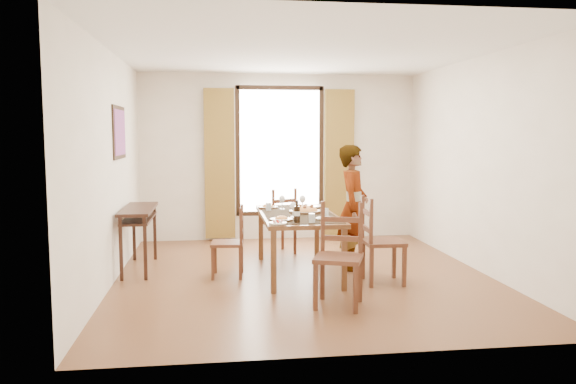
{
  "coord_description": "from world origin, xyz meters",
  "views": [
    {
      "loc": [
        -1.07,
        -6.65,
        1.74
      ],
      "look_at": [
        -0.14,
        0.34,
        1.0
      ],
      "focal_mm": 35.0,
      "sensor_mm": 36.0,
      "label": 1
    }
  ],
  "objects": [
    {
      "name": "wine_glass_c",
      "position": [
        -0.2,
        0.52,
        0.85
      ],
      "size": [
        0.08,
        0.08,
        0.18
      ],
      "primitive_type": null,
      "color": "white",
      "rests_on": "dining_table"
    },
    {
      "name": "ground",
      "position": [
        0.0,
        0.0,
        0.0
      ],
      "size": [
        5.0,
        5.0,
        0.0
      ],
      "primitive_type": "plane",
      "color": "#4C2D17",
      "rests_on": "ground"
    },
    {
      "name": "chair_north",
      "position": [
        -0.14,
        1.32,
        0.44
      ],
      "size": [
        0.55,
        0.55,
        0.96
      ],
      "rotation": [
        0.0,
        0.0,
        3.54
      ],
      "color": "#58321D",
      "rests_on": "ground"
    },
    {
      "name": "tumbler_c",
      "position": [
        -0.0,
        -0.6,
        0.81
      ],
      "size": [
        0.07,
        0.07,
        0.1
      ],
      "primitive_type": "cylinder",
      "color": "silver",
      "rests_on": "dining_table"
    },
    {
      "name": "tumbler_b",
      "position": [
        -0.38,
        0.44,
        0.81
      ],
      "size": [
        0.07,
        0.07,
        0.1
      ],
      "primitive_type": "cylinder",
      "color": "silver",
      "rests_on": "dining_table"
    },
    {
      "name": "chair_south",
      "position": [
        0.17,
        -1.21,
        0.48
      ],
      "size": [
        0.59,
        0.59,
        1.04
      ],
      "rotation": [
        0.0,
        0.0,
        -0.36
      ],
      "color": "#58321D",
      "rests_on": "ground"
    },
    {
      "name": "plate_nw",
      "position": [
        -0.37,
        0.68,
        0.78
      ],
      "size": [
        0.27,
        0.27,
        0.05
      ],
      "primitive_type": null,
      "color": "silver",
      "rests_on": "dining_table"
    },
    {
      "name": "man",
      "position": [
        0.69,
        0.29,
        0.8
      ],
      "size": [
        0.86,
        0.8,
        1.59
      ],
      "primitive_type": "imported",
      "rotation": [
        0.0,
        0.0,
        1.16
      ],
      "color": "gray",
      "rests_on": "ground"
    },
    {
      "name": "wine_glass_a",
      "position": [
        -0.16,
        -0.2,
        0.85
      ],
      "size": [
        0.08,
        0.08,
        0.18
      ],
      "primitive_type": null,
      "color": "white",
      "rests_on": "dining_table"
    },
    {
      "name": "plate_sw",
      "position": [
        -0.32,
        -0.39,
        0.78
      ],
      "size": [
        0.27,
        0.27,
        0.05
      ],
      "primitive_type": null,
      "color": "silver",
      "rests_on": "dining_table"
    },
    {
      "name": "dining_table",
      "position": [
        -0.05,
        0.13,
        0.69
      ],
      "size": [
        0.9,
        1.79,
        0.76
      ],
      "color": "brown",
      "rests_on": "ground"
    },
    {
      "name": "plate_se",
      "position": [
        0.21,
        -0.4,
        0.78
      ],
      "size": [
        0.27,
        0.27,
        0.05
      ],
      "primitive_type": null,
      "color": "silver",
      "rests_on": "dining_table"
    },
    {
      "name": "room_shell",
      "position": [
        -0.0,
        0.13,
        1.54
      ],
      "size": [
        4.6,
        5.1,
        2.74
      ],
      "color": "white",
      "rests_on": "ground"
    },
    {
      "name": "plate_ne",
      "position": [
        0.25,
        0.66,
        0.78
      ],
      "size": [
        0.27,
        0.27,
        0.05
      ],
      "primitive_type": null,
      "color": "silver",
      "rests_on": "dining_table"
    },
    {
      "name": "chair_west",
      "position": [
        -0.89,
        0.08,
        0.4
      ],
      "size": [
        0.42,
        0.42,
        0.87
      ],
      "rotation": [
        0.0,
        0.0,
        -1.67
      ],
      "color": "#58321D",
      "rests_on": "ground"
    },
    {
      "name": "console_table",
      "position": [
        -2.03,
        0.6,
        0.68
      ],
      "size": [
        0.38,
        1.2,
        0.8
      ],
      "color": "black",
      "rests_on": "ground"
    },
    {
      "name": "chair_east",
      "position": [
        0.84,
        -0.44,
        0.47
      ],
      "size": [
        0.45,
        0.45,
        1.01
      ],
      "rotation": [
        0.0,
        0.0,
        1.56
      ],
      "color": "#58321D",
      "rests_on": "ground"
    },
    {
      "name": "caprese_plate",
      "position": [
        -0.39,
        -0.63,
        0.78
      ],
      "size": [
        0.2,
        0.2,
        0.04
      ],
      "primitive_type": null,
      "color": "silver",
      "rests_on": "dining_table"
    },
    {
      "name": "pasta_platter",
      "position": [
        0.06,
        0.2,
        0.81
      ],
      "size": [
        0.4,
        0.4,
        0.1
      ],
      "primitive_type": null,
      "color": "#BA5217",
      "rests_on": "dining_table"
    },
    {
      "name": "wine_bottle",
      "position": [
        -0.16,
        -0.57,
        0.88
      ],
      "size": [
        0.07,
        0.07,
        0.25
      ],
      "primitive_type": null,
      "color": "black",
      "rests_on": "dining_table"
    },
    {
      "name": "wine_glass_b",
      "position": [
        0.06,
        0.48,
        0.85
      ],
      "size": [
        0.08,
        0.08,
        0.18
      ],
      "primitive_type": null,
      "color": "white",
      "rests_on": "dining_table"
    },
    {
      "name": "tumbler_a",
      "position": [
        0.23,
        -0.2,
        0.81
      ],
      "size": [
        0.07,
        0.07,
        0.1
      ],
      "primitive_type": "cylinder",
      "color": "silver",
      "rests_on": "dining_table"
    }
  ]
}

